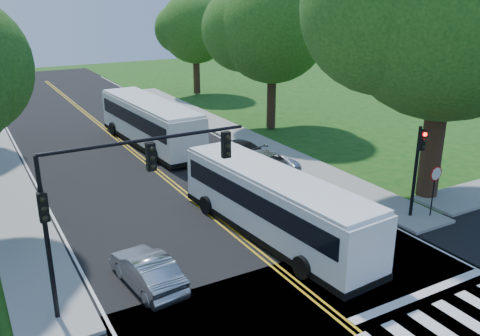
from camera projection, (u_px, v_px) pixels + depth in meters
road at (163, 176)px, 30.14m from camera, size 14.00×96.00×0.01m
center_line at (141, 157)px, 33.43m from camera, size 0.36×70.00×0.01m
edge_line_w at (31, 175)px, 30.26m from camera, size 0.12×70.00×0.01m
edge_line_e at (231, 143)px, 36.60m from camera, size 0.12×70.00×0.01m
stop_bar at (421, 294)px, 18.29m from camera, size 6.60×0.40×0.01m
sidewalk_ne at (230, 130)px, 39.74m from camera, size 2.60×40.00×0.15m
tree_ne_big at (450, 8)px, 23.90m from camera, size 10.80×10.80×14.91m
tree_east_mid at (273, 27)px, 37.86m from camera, size 8.40×8.40×11.93m
tree_east_far at (195, 28)px, 51.80m from camera, size 7.20×7.20×10.34m
signal_nw at (118, 186)px, 16.47m from camera, size 7.15×0.46×5.66m
signal_ne at (418, 160)px, 23.49m from camera, size 0.30×0.46×4.40m
stop_sign at (435, 179)px, 23.79m from camera, size 0.76×0.08×2.53m
bus_lead at (273, 204)px, 22.21m from camera, size 3.40×11.55×2.94m
bus_follow at (150, 122)px, 35.61m from camera, size 3.48×12.46×3.19m
hatchback at (147, 270)px, 18.61m from camera, size 1.80×4.10×1.31m
suv at (258, 162)px, 30.26m from camera, size 3.57×5.67×1.46m
dark_sedan at (235, 149)px, 33.07m from camera, size 2.90×4.62×1.25m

